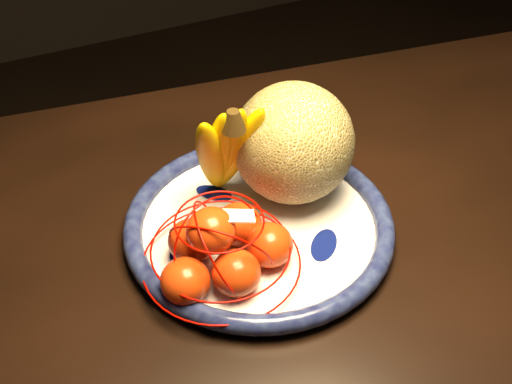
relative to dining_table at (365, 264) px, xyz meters
name	(u,v)px	position (x,y,z in m)	size (l,w,h in m)	color
dining_table	(365,264)	(0.00, 0.00, 0.00)	(1.63, 1.11, 0.76)	black
fruit_bowl	(259,225)	(-0.15, 0.06, 0.10)	(0.39, 0.39, 0.03)	white
cantaloupe	(293,143)	(-0.08, 0.11, 0.18)	(0.18, 0.18, 0.18)	olive
banana_bunch	(225,147)	(-0.18, 0.13, 0.20)	(0.13, 0.12, 0.20)	#E0A505
mandarin_bag	(222,249)	(-0.23, 0.01, 0.13)	(0.22, 0.22, 0.13)	#F53611
price_tag	(226,216)	(-0.23, 0.01, 0.19)	(0.07, 0.03, 0.00)	white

